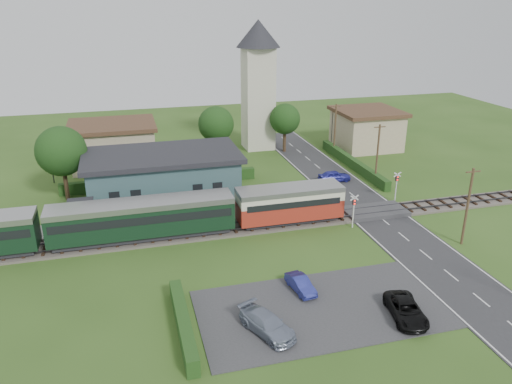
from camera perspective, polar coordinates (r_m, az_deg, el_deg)
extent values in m
plane|color=#2D4C19|center=(46.01, 3.50, -4.74)|extent=(120.00, 120.00, 0.00)
cube|color=#4C443D|center=(47.68, 2.74, -3.62)|extent=(76.00, 3.20, 0.20)
cube|color=#3F3F47|center=(46.93, 3.01, -3.63)|extent=(76.00, 0.08, 0.15)
cube|color=#3F3F47|center=(48.18, 2.48, -2.93)|extent=(76.00, 0.08, 0.15)
cube|color=#28282B|center=(49.86, 14.48, -3.26)|extent=(6.00, 70.00, 0.05)
cube|color=#333335|center=(35.82, 7.39, -13.08)|extent=(17.00, 9.00, 0.08)
cube|color=#333335|center=(51.37, 13.43, -2.17)|extent=(6.20, 3.40, 0.45)
cube|color=gray|center=(48.70, -9.73, -3.21)|extent=(30.00, 3.00, 0.45)
cube|color=beige|center=(48.22, -19.32, -2.56)|extent=(2.00, 2.00, 2.40)
cube|color=#232328|center=(47.75, -19.50, -1.16)|extent=(2.30, 2.30, 0.15)
cube|color=#37585D|center=(53.27, -10.53, 1.43)|extent=(15.00, 8.00, 4.80)
cube|color=#232328|center=(52.45, -10.72, 4.16)|extent=(16.00, 9.00, 0.50)
cube|color=#232328|center=(50.06, -10.01, -1.44)|extent=(1.20, 0.12, 2.20)
cube|color=black|center=(49.48, -15.87, -0.60)|extent=(1.00, 0.12, 1.20)
cube|color=black|center=(49.46, -13.56, -0.38)|extent=(1.00, 0.12, 1.20)
cube|color=black|center=(49.89, -6.69, 0.27)|extent=(1.00, 0.12, 1.20)
cube|color=black|center=(50.18, -4.43, 0.49)|extent=(1.00, 0.12, 1.20)
cube|color=#232328|center=(47.75, 3.81, -2.96)|extent=(9.00, 2.20, 0.50)
cube|color=#A32A1D|center=(47.35, 3.84, -1.86)|extent=(10.00, 2.80, 1.80)
cube|color=beige|center=(46.88, 3.88, -0.45)|extent=(10.00, 2.82, 0.90)
cube|color=black|center=(47.01, 3.87, -0.85)|extent=(9.00, 2.88, 0.60)
cube|color=gray|center=(46.64, 3.90, 0.29)|extent=(10.00, 2.90, 0.45)
cube|color=#232328|center=(45.53, -12.68, -4.73)|extent=(15.20, 2.20, 0.50)
cube|color=black|center=(44.90, -12.83, -3.01)|extent=(16.00, 2.80, 2.60)
cube|color=black|center=(44.75, -12.87, -2.54)|extent=(15.40, 2.86, 0.70)
cube|color=gray|center=(44.36, -12.97, -1.36)|extent=(16.00, 2.90, 0.50)
cube|color=beige|center=(70.84, 0.24, 10.57)|extent=(4.00, 4.00, 14.00)
cone|color=#232328|center=(69.75, 0.26, 17.69)|extent=(6.00, 6.00, 3.60)
cube|color=tan|center=(66.51, -15.97, 5.05)|extent=(10.00, 8.00, 5.00)
cube|color=#472D1E|center=(65.83, -16.21, 7.34)|extent=(10.80, 8.80, 0.50)
cube|color=tan|center=(73.59, 12.50, 6.88)|extent=(8.00, 8.00, 5.00)
cube|color=#472D1E|center=(72.98, 12.68, 8.97)|extent=(8.80, 8.80, 0.50)
cube|color=#193814|center=(33.51, -8.30, -14.67)|extent=(0.80, 9.00, 1.20)
cube|color=#193814|center=(64.70, 10.99, 3.28)|extent=(0.80, 18.00, 1.20)
cube|color=#193814|center=(58.09, -10.83, 1.26)|extent=(22.00, 0.80, 1.30)
cylinder|color=#332316|center=(56.48, -20.93, 1.14)|extent=(0.44, 0.44, 4.12)
sphere|color=#143311|center=(55.50, -21.38, 4.37)|extent=(5.20, 5.20, 5.20)
cylinder|color=#332316|center=(65.74, -4.51, 5.10)|extent=(0.44, 0.44, 3.85)
sphere|color=#143311|center=(64.95, -4.59, 7.74)|extent=(4.60, 4.60, 4.60)
cylinder|color=#332316|center=(70.06, 3.27, 6.03)|extent=(0.44, 0.44, 3.58)
sphere|color=#143311|center=(69.36, 3.32, 8.34)|extent=(4.20, 4.20, 4.20)
cylinder|color=#473321|center=(46.26, 23.00, -1.60)|extent=(0.22, 0.22, 7.00)
cube|color=#473321|center=(45.21, 23.58, 2.14)|extent=(1.40, 0.10, 0.10)
cylinder|color=#473321|center=(58.79, 13.70, 4.20)|extent=(0.22, 0.22, 7.00)
cube|color=#473321|center=(57.96, 13.97, 7.22)|extent=(1.40, 0.10, 0.10)
cylinder|color=#473321|center=(69.13, 9.01, 7.06)|extent=(0.22, 0.22, 7.00)
cube|color=#473321|center=(68.43, 9.17, 9.66)|extent=(1.40, 0.10, 0.10)
cylinder|color=silver|center=(47.35, 11.06, -2.35)|extent=(0.12, 0.12, 3.00)
cube|color=#232328|center=(46.93, 11.16, -1.12)|extent=(0.35, 0.18, 0.55)
sphere|color=#FF190C|center=(46.77, 11.23, -1.00)|extent=(0.14, 0.14, 0.14)
sphere|color=#FF190C|center=(46.88, 11.21, -1.34)|extent=(0.14, 0.14, 0.14)
cube|color=silver|center=(46.78, 11.19, -0.66)|extent=(0.84, 0.05, 0.55)
cube|color=silver|center=(46.78, 11.19, -0.66)|extent=(0.84, 0.05, 0.55)
cylinder|color=silver|center=(54.54, 15.71, 0.44)|extent=(0.12, 0.12, 3.00)
cube|color=#232328|center=(54.18, 15.83, 1.53)|extent=(0.35, 0.18, 0.55)
sphere|color=#FF190C|center=(54.03, 15.91, 1.64)|extent=(0.14, 0.14, 0.14)
sphere|color=#FF190C|center=(54.13, 15.88, 1.34)|extent=(0.14, 0.14, 0.14)
cube|color=silver|center=(54.05, 15.87, 1.93)|extent=(0.84, 0.05, 0.55)
cube|color=silver|center=(54.05, 15.87, 1.93)|extent=(0.84, 0.05, 0.55)
cylinder|color=#3F3F47|center=(62.27, -22.38, 3.16)|extent=(0.14, 0.14, 5.00)
sphere|color=orange|center=(61.61, -22.70, 5.37)|extent=(0.30, 0.30, 0.30)
cylinder|color=#3F3F47|center=(74.51, 8.70, 7.32)|extent=(0.14, 0.14, 5.00)
sphere|color=orange|center=(73.96, 8.80, 9.19)|extent=(0.30, 0.30, 0.30)
imported|color=#2B2DA6|center=(59.22, 8.96, 1.82)|extent=(3.82, 1.62, 1.29)
imported|color=navy|center=(37.26, 5.12, -10.44)|extent=(1.58, 3.36, 1.07)
imported|color=#848DA2|center=(32.97, 1.28, -14.84)|extent=(3.42, 4.75, 1.28)
imported|color=black|center=(35.72, 16.77, -12.78)|extent=(2.76, 4.62, 1.20)
imported|color=gray|center=(48.91, -0.98, -1.22)|extent=(0.83, 0.68, 1.98)
imported|color=gray|center=(48.13, -16.11, -2.66)|extent=(0.69, 0.87, 1.72)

